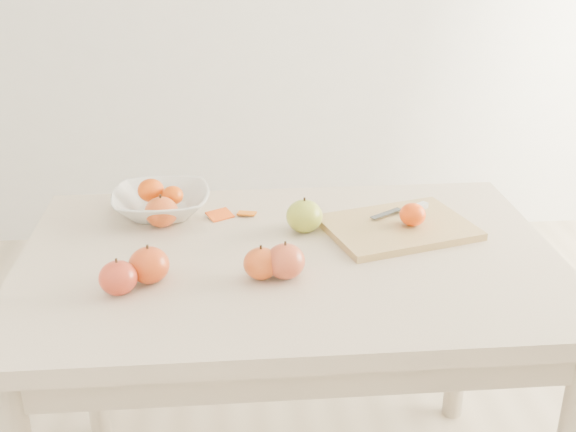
{
  "coord_description": "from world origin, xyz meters",
  "views": [
    {
      "loc": [
        -0.13,
        -1.44,
        1.47
      ],
      "look_at": [
        0.0,
        0.05,
        0.82
      ],
      "focal_mm": 45.0,
      "sensor_mm": 36.0,
      "label": 1
    }
  ],
  "objects": [
    {
      "name": "fruit_bowl",
      "position": [
        -0.3,
        0.25,
        0.78
      ],
      "size": [
        0.24,
        0.24,
        0.06
      ],
      "primitive_type": "imported",
      "color": "silver",
      "rests_on": "table"
    },
    {
      "name": "table",
      "position": [
        0.0,
        0.0,
        0.65
      ],
      "size": [
        1.2,
        0.8,
        0.75
      ],
      "color": "beige",
      "rests_on": "ground"
    },
    {
      "name": "bowl_tangerine_near",
      "position": [
        -0.33,
        0.26,
        0.81
      ],
      "size": [
        0.07,
        0.07,
        0.06
      ],
      "primitive_type": "ellipsoid",
      "color": "#CE4D07",
      "rests_on": "fruit_bowl"
    },
    {
      "name": "apple_red_c",
      "position": [
        -0.02,
        -0.11,
        0.79
      ],
      "size": [
        0.08,
        0.08,
        0.07
      ],
      "primitive_type": "ellipsoid",
      "color": "maroon",
      "rests_on": "table"
    },
    {
      "name": "orange_peel_a",
      "position": [
        -0.16,
        0.22,
        0.75
      ],
      "size": [
        0.07,
        0.07,
        0.01
      ],
      "primitive_type": "cube",
      "rotation": [
        0.21,
        0.0,
        0.51
      ],
      "color": "#EB5010",
      "rests_on": "table"
    },
    {
      "name": "apple_red_a",
      "position": [
        -0.3,
        0.18,
        0.79
      ],
      "size": [
        0.08,
        0.08,
        0.07
      ],
      "primitive_type": "ellipsoid",
      "color": "#9E1C0C",
      "rests_on": "table"
    },
    {
      "name": "bowl_tangerine_far",
      "position": [
        -0.27,
        0.24,
        0.8
      ],
      "size": [
        0.05,
        0.05,
        0.05
      ],
      "primitive_type": "ellipsoid",
      "color": "#DA5207",
      "rests_on": "fruit_bowl"
    },
    {
      "name": "apple_red_d",
      "position": [
        -0.36,
        -0.15,
        0.78
      ],
      "size": [
        0.08,
        0.08,
        0.07
      ],
      "primitive_type": "ellipsoid",
      "color": "maroon",
      "rests_on": "table"
    },
    {
      "name": "apple_green",
      "position": [
        0.04,
        0.12,
        0.79
      ],
      "size": [
        0.09,
        0.09,
        0.08
      ],
      "primitive_type": "ellipsoid",
      "color": "olive",
      "rests_on": "table"
    },
    {
      "name": "orange_peel_b",
      "position": [
        -0.09,
        0.23,
        0.75
      ],
      "size": [
        0.05,
        0.04,
        0.01
      ],
      "primitive_type": "cube",
      "rotation": [
        -0.14,
        0.0,
        -0.24
      ],
      "color": "orange",
      "rests_on": "table"
    },
    {
      "name": "apple_red_b",
      "position": [
        -0.3,
        -0.1,
        0.79
      ],
      "size": [
        0.08,
        0.08,
        0.08
      ],
      "primitive_type": "ellipsoid",
      "color": "#A01301",
      "rests_on": "table"
    },
    {
      "name": "paring_knife",
      "position": [
        0.31,
        0.17,
        0.78
      ],
      "size": [
        0.16,
        0.09,
        0.01
      ],
      "color": "silver",
      "rests_on": "cutting_board"
    },
    {
      "name": "apple_red_e",
      "position": [
        -0.07,
        -0.11,
        0.78
      ],
      "size": [
        0.07,
        0.07,
        0.07
      ],
      "primitive_type": "ellipsoid",
      "color": "maroon",
      "rests_on": "table"
    },
    {
      "name": "cutting_board",
      "position": [
        0.27,
        0.1,
        0.76
      ],
      "size": [
        0.39,
        0.33,
        0.02
      ],
      "primitive_type": "cube",
      "rotation": [
        0.0,
        0.0,
        0.28
      ],
      "color": "tan",
      "rests_on": "table"
    },
    {
      "name": "board_tangerine",
      "position": [
        0.3,
        0.09,
        0.8
      ],
      "size": [
        0.06,
        0.06,
        0.05
      ],
      "primitive_type": "ellipsoid",
      "color": "#D73E07",
      "rests_on": "cutting_board"
    }
  ]
}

